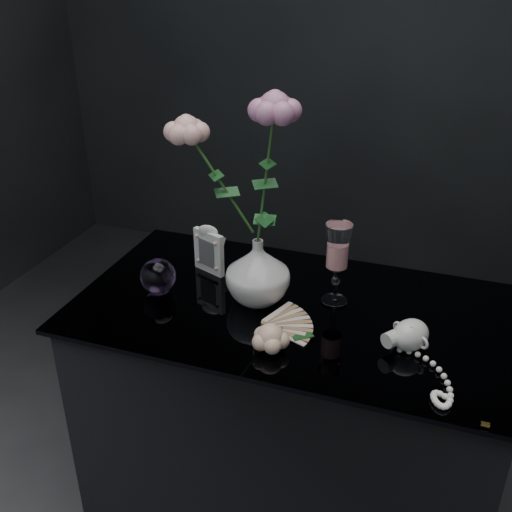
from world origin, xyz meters
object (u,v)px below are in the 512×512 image
at_px(wine_glass, 337,264).
at_px(pearl_jar, 411,334).
at_px(paperweight, 158,276).
at_px(picture_frame, 209,249).
at_px(vase, 258,271).
at_px(loose_rose, 270,337).

distance_m(wine_glass, pearl_jar, 0.25).
bearing_deg(paperweight, picture_frame, 60.83).
relative_size(vase, paperweight, 1.83).
relative_size(wine_glass, paperweight, 2.32).
bearing_deg(loose_rose, pearl_jar, 9.92).
height_order(vase, wine_glass, wine_glass).
height_order(vase, loose_rose, vase).
height_order(picture_frame, pearl_jar, picture_frame).
relative_size(paperweight, pearl_jar, 0.36).
xyz_separation_m(loose_rose, pearl_jar, (0.28, 0.10, 0.01)).
bearing_deg(vase, wine_glass, 17.28).
distance_m(picture_frame, loose_rose, 0.38).
distance_m(wine_glass, picture_frame, 0.35).
distance_m(vase, picture_frame, 0.20).
bearing_deg(picture_frame, pearl_jar, 4.10).
xyz_separation_m(wine_glass, paperweight, (-0.43, -0.10, -0.06)).
relative_size(picture_frame, loose_rose, 0.75).
xyz_separation_m(wine_glass, picture_frame, (-0.35, 0.04, -0.04)).
bearing_deg(pearl_jar, loose_rose, -123.74).
bearing_deg(loose_rose, vase, 106.43).
bearing_deg(picture_frame, wine_glass, 15.12).
height_order(vase, pearl_jar, vase).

